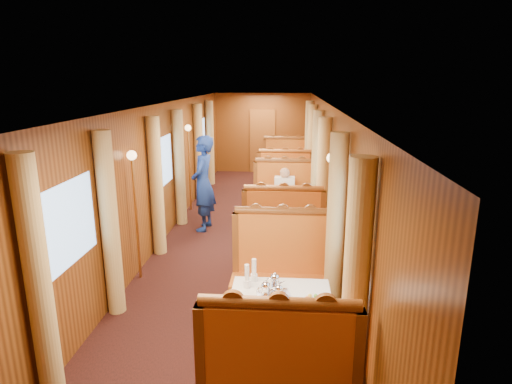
# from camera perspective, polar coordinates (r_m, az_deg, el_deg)

# --- Properties ---
(floor) EXTENTS (3.00, 12.00, 0.01)m
(floor) POSITION_cam_1_polar(r_m,az_deg,el_deg) (8.15, -1.64, -6.18)
(floor) COLOR black
(floor) RESTS_ON ground
(ceiling) EXTENTS (3.00, 12.00, 0.01)m
(ceiling) POSITION_cam_1_polar(r_m,az_deg,el_deg) (7.62, -1.78, 11.65)
(ceiling) COLOR silver
(ceiling) RESTS_ON wall_left
(wall_far) EXTENTS (3.00, 0.01, 2.50)m
(wall_far) POSITION_cam_1_polar(r_m,az_deg,el_deg) (13.69, 0.88, 7.83)
(wall_far) COLOR brown
(wall_far) RESTS_ON floor
(wall_left) EXTENTS (0.01, 12.00, 2.50)m
(wall_left) POSITION_cam_1_polar(r_m,az_deg,el_deg) (8.08, -12.36, 2.54)
(wall_left) COLOR brown
(wall_left) RESTS_ON floor
(wall_right) EXTENTS (0.01, 12.00, 2.50)m
(wall_right) POSITION_cam_1_polar(r_m,az_deg,el_deg) (7.78, 9.35, 2.23)
(wall_right) COLOR brown
(wall_right) RESTS_ON floor
(doorway_far) EXTENTS (0.80, 0.04, 2.00)m
(doorway_far) POSITION_cam_1_polar(r_m,az_deg,el_deg) (13.69, 0.86, 6.77)
(doorway_far) COLOR brown
(doorway_far) RESTS_ON floor
(table_near) EXTENTS (1.05, 0.72, 0.75)m
(table_near) POSITION_cam_1_polar(r_m,az_deg,el_deg) (4.80, 3.24, -17.27)
(table_near) COLOR white
(table_near) RESTS_ON floor
(banquette_near_aft) EXTENTS (1.30, 0.55, 1.34)m
(banquette_near_aft) POSITION_cam_1_polar(r_m,az_deg,el_deg) (5.66, 3.45, -11.39)
(banquette_near_aft) COLOR #B74014
(banquette_near_aft) RESTS_ON floor
(table_mid) EXTENTS (1.05, 0.72, 0.75)m
(table_mid) POSITION_cam_1_polar(r_m,az_deg,el_deg) (7.98, 3.71, -3.80)
(table_mid) COLOR white
(table_mid) RESTS_ON floor
(banquette_mid_fwd) EXTENTS (1.30, 0.55, 1.34)m
(banquette_mid_fwd) POSITION_cam_1_polar(r_m,az_deg,el_deg) (7.01, 3.63, -6.07)
(banquette_mid_fwd) COLOR #B74014
(banquette_mid_fwd) RESTS_ON floor
(banquette_mid_aft) EXTENTS (1.30, 0.55, 1.34)m
(banquette_mid_aft) POSITION_cam_1_polar(r_m,az_deg,el_deg) (8.94, 3.79, -1.43)
(banquette_mid_aft) COLOR #B74014
(banquette_mid_aft) RESTS_ON floor
(table_far) EXTENTS (1.05, 0.72, 0.75)m
(table_far) POSITION_cam_1_polar(r_m,az_deg,el_deg) (11.36, 3.90, 1.84)
(table_far) COLOR white
(table_far) RESTS_ON floor
(banquette_far_fwd) EXTENTS (1.30, 0.55, 1.34)m
(banquette_far_fwd) POSITION_cam_1_polar(r_m,az_deg,el_deg) (10.36, 3.86, 0.85)
(banquette_far_fwd) COLOR #B74014
(banquette_far_fwd) RESTS_ON floor
(banquette_far_aft) EXTENTS (1.30, 0.55, 1.34)m
(banquette_far_aft) POSITION_cam_1_polar(r_m,az_deg,el_deg) (12.34, 3.94, 3.12)
(banquette_far_aft) COLOR #B74014
(banquette_far_aft) RESTS_ON floor
(tea_tray) EXTENTS (0.39, 0.33, 0.01)m
(tea_tray) POSITION_cam_1_polar(r_m,az_deg,el_deg) (4.55, 2.41, -13.63)
(tea_tray) COLOR silver
(tea_tray) RESTS_ON table_near
(teapot_left) EXTENTS (0.17, 0.14, 0.13)m
(teapot_left) POSITION_cam_1_polar(r_m,az_deg,el_deg) (4.51, 1.30, -13.05)
(teapot_left) COLOR silver
(teapot_left) RESTS_ON tea_tray
(teapot_right) EXTENTS (0.16, 0.14, 0.11)m
(teapot_right) POSITION_cam_1_polar(r_m,az_deg,el_deg) (4.49, 3.01, -13.34)
(teapot_right) COLOR silver
(teapot_right) RESTS_ON tea_tray
(teapot_back) EXTENTS (0.20, 0.17, 0.14)m
(teapot_back) POSITION_cam_1_polar(r_m,az_deg,el_deg) (4.65, 2.51, -12.06)
(teapot_back) COLOR silver
(teapot_back) RESTS_ON tea_tray
(fruit_plate) EXTENTS (0.24, 0.24, 0.05)m
(fruit_plate) POSITION_cam_1_polar(r_m,az_deg,el_deg) (4.48, 7.62, -14.08)
(fruit_plate) COLOR white
(fruit_plate) RESTS_ON table_near
(cup_inboard) EXTENTS (0.08, 0.08, 0.26)m
(cup_inboard) POSITION_cam_1_polar(r_m,az_deg,el_deg) (4.67, -1.21, -11.44)
(cup_inboard) COLOR white
(cup_inboard) RESTS_ON table_near
(cup_outboard) EXTENTS (0.08, 0.08, 0.26)m
(cup_outboard) POSITION_cam_1_polar(r_m,az_deg,el_deg) (4.80, -0.27, -10.67)
(cup_outboard) COLOR white
(cup_outboard) RESTS_ON table_near
(rose_vase_mid) EXTENTS (0.06, 0.06, 0.36)m
(rose_vase_mid) POSITION_cam_1_polar(r_m,az_deg,el_deg) (7.85, 3.85, 0.08)
(rose_vase_mid) COLOR silver
(rose_vase_mid) RESTS_ON table_mid
(rose_vase_far) EXTENTS (0.06, 0.06, 0.36)m
(rose_vase_far) POSITION_cam_1_polar(r_m,az_deg,el_deg) (11.28, 4.01, 4.62)
(rose_vase_far) COLOR silver
(rose_vase_far) RESTS_ON table_far
(window_left_near) EXTENTS (0.01, 1.20, 0.90)m
(window_left_near) POSITION_cam_1_polar(r_m,az_deg,el_deg) (4.89, -23.84, -4.03)
(window_left_near) COLOR #81ADE3
(window_left_near) RESTS_ON wall_left
(curtain_left_near_a) EXTENTS (0.22, 0.22, 2.35)m
(curtain_left_near_a) POSITION_cam_1_polar(r_m,az_deg,el_deg) (4.31, -27.02, -10.85)
(curtain_left_near_a) COLOR tan
(curtain_left_near_a) RESTS_ON floor
(curtain_left_near_b) EXTENTS (0.22, 0.22, 2.35)m
(curtain_left_near_b) POSITION_cam_1_polar(r_m,az_deg,el_deg) (5.59, -18.92, -4.22)
(curtain_left_near_b) COLOR tan
(curtain_left_near_b) RESTS_ON floor
(window_right_near) EXTENTS (0.01, 1.20, 0.90)m
(window_right_near) POSITION_cam_1_polar(r_m,az_deg,el_deg) (4.38, 13.15, -5.23)
(window_right_near) COLOR #81ADE3
(window_right_near) RESTS_ON wall_right
(curtain_right_near_a) EXTENTS (0.22, 0.22, 2.35)m
(curtain_right_near_a) POSITION_cam_1_polar(r_m,az_deg,el_deg) (3.77, 13.08, -13.23)
(curtain_right_near_a) COLOR tan
(curtain_right_near_a) RESTS_ON floor
(curtain_right_near_b) EXTENTS (0.22, 0.22, 2.35)m
(curtain_right_near_b) POSITION_cam_1_polar(r_m,az_deg,el_deg) (5.19, 10.54, -5.13)
(curtain_right_near_b) COLOR tan
(curtain_right_near_b) RESTS_ON floor
(window_left_mid) EXTENTS (0.01, 1.20, 0.90)m
(window_left_mid) POSITION_cam_1_polar(r_m,az_deg,el_deg) (8.04, -12.34, 3.94)
(window_left_mid) COLOR #81ADE3
(window_left_mid) RESTS_ON wall_left
(curtain_left_mid_a) EXTENTS (0.22, 0.22, 2.35)m
(curtain_left_mid_a) POSITION_cam_1_polar(r_m,az_deg,el_deg) (7.34, -13.13, 0.66)
(curtain_left_mid_a) COLOR tan
(curtain_left_mid_a) RESTS_ON floor
(curtain_left_mid_b) EXTENTS (0.22, 0.22, 2.35)m
(curtain_left_mid_b) POSITION_cam_1_polar(r_m,az_deg,el_deg) (8.80, -10.17, 3.15)
(curtain_left_mid_b) COLOR tan
(curtain_left_mid_b) RESTS_ON floor
(window_right_mid) EXTENTS (0.01, 1.20, 0.90)m
(window_right_mid) POSITION_cam_1_polar(r_m,az_deg,el_deg) (7.74, 9.30, 3.67)
(window_right_mid) COLOR #81ADE3
(window_right_mid) RESTS_ON wall_right
(curtain_right_mid_a) EXTENTS (0.22, 0.22, 2.35)m
(curtain_right_mid_a) POSITION_cam_1_polar(r_m,az_deg,el_deg) (7.03, 8.89, 0.26)
(curtain_right_mid_a) COLOR tan
(curtain_right_mid_a) RESTS_ON floor
(curtain_right_mid_b) EXTENTS (0.22, 0.22, 2.35)m
(curtain_right_mid_b) POSITION_cam_1_polar(r_m,az_deg,el_deg) (8.55, 8.09, 2.89)
(curtain_right_mid_b) COLOR tan
(curtain_right_mid_b) RESTS_ON floor
(window_left_far) EXTENTS (0.01, 1.20, 0.90)m
(window_left_far) POSITION_cam_1_polar(r_m,az_deg,el_deg) (11.39, -7.41, 7.29)
(window_left_far) COLOR #81ADE3
(window_left_far) RESTS_ON wall_left
(curtain_left_far_a) EXTENTS (0.22, 0.22, 2.35)m
(curtain_left_far_a) POSITION_cam_1_polar(r_m,az_deg,el_deg) (10.66, -7.63, 5.27)
(curtain_left_far_a) COLOR tan
(curtain_left_far_a) RESTS_ON floor
(curtain_left_far_b) EXTENTS (0.22, 0.22, 2.35)m
(curtain_left_far_b) POSITION_cam_1_polar(r_m,az_deg,el_deg) (12.17, -6.15, 6.50)
(curtain_left_far_b) COLOR tan
(curtain_left_far_b) RESTS_ON floor
(window_right_far) EXTENTS (0.01, 1.20, 0.90)m
(window_right_far) POSITION_cam_1_polar(r_m,az_deg,el_deg) (11.19, 7.79, 7.14)
(window_right_far) COLOR #81ADE3
(window_right_far) RESTS_ON wall_right
(curtain_right_far_a) EXTENTS (0.22, 0.22, 2.35)m
(curtain_right_far_a) POSITION_cam_1_polar(r_m,az_deg,el_deg) (10.45, 7.41, 5.09)
(curtain_right_far_a) COLOR tan
(curtain_right_far_a) RESTS_ON floor
(curtain_right_far_b) EXTENTS (0.22, 0.22, 2.35)m
(curtain_right_far_b) POSITION_cam_1_polar(r_m,az_deg,el_deg) (11.99, 7.03, 6.35)
(curtain_right_far_b) COLOR tan
(curtain_right_far_b) RESTS_ON floor
(sconce_left_fore) EXTENTS (0.14, 0.14, 1.95)m
(sconce_left_fore) POSITION_cam_1_polar(r_m,az_deg,el_deg) (6.40, -15.93, 0.35)
(sconce_left_fore) COLOR #BF8C3F
(sconce_left_fore) RESTS_ON floor
(sconce_right_fore) EXTENTS (0.14, 0.14, 1.95)m
(sconce_right_fore) POSITION_cam_1_polar(r_m,az_deg,el_deg) (6.05, 9.86, -0.13)
(sconce_right_fore) COLOR #BF8C3F
(sconce_right_fore) RESTS_ON floor
(sconce_left_aft) EXTENTS (0.14, 0.14, 1.95)m
(sconce_left_aft) POSITION_cam_1_polar(r_m,az_deg,el_deg) (9.69, -8.95, 5.53)
(sconce_left_aft) COLOR #BF8C3F
(sconce_left_aft) RESTS_ON floor
(sconce_right_aft) EXTENTS (0.14, 0.14, 1.95)m
(sconce_right_aft) POSITION_cam_1_polar(r_m,az_deg,el_deg) (9.46, 7.88, 5.35)
(sconce_right_aft) COLOR #BF8C3F
(sconce_right_aft) RESTS_ON floor
(steward) EXTENTS (0.49, 0.71, 1.88)m
(steward) POSITION_cam_1_polar(r_m,az_deg,el_deg) (8.43, -7.06, 1.13)
(steward) COLOR navy
(steward) RESTS_ON floor
(passenger) EXTENTS (0.40, 0.44, 0.76)m
(passenger) POSITION_cam_1_polar(r_m,az_deg,el_deg) (8.61, 3.81, 0.13)
(passenger) COLOR beige
(passenger) RESTS_ON banquette_mid_aft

